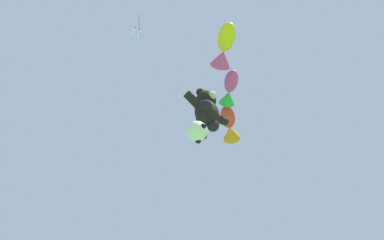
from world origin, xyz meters
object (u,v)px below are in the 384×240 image
(soccer_ball_kite, at_px, (197,131))
(fish_kite_crimson, at_px, (229,125))
(teddy_bear_kite, at_px, (207,109))
(fish_kite_magenta, at_px, (229,90))
(fish_kite_goldfin, at_px, (224,48))
(diamond_kite, at_px, (139,27))

(soccer_ball_kite, height_order, fish_kite_crimson, fish_kite_crimson)
(teddy_bear_kite, bearing_deg, fish_kite_magenta, -28.22)
(teddy_bear_kite, distance_m, fish_kite_goldfin, 2.74)
(teddy_bear_kite, distance_m, fish_kite_magenta, 2.32)
(soccer_ball_kite, relative_size, fish_kite_magenta, 0.44)
(fish_kite_crimson, relative_size, fish_kite_magenta, 1.17)
(fish_kite_magenta, relative_size, diamond_kite, 0.87)
(fish_kite_goldfin, bearing_deg, diamond_kite, 146.86)
(fish_kite_crimson, height_order, fish_kite_goldfin, fish_kite_crimson)
(teddy_bear_kite, xyz_separation_m, diamond_kite, (-3.74, 0.19, 3.26))
(diamond_kite, bearing_deg, teddy_bear_kite, -2.97)
(teddy_bear_kite, bearing_deg, fish_kite_goldfin, -107.47)
(soccer_ball_kite, xyz_separation_m, diamond_kite, (-3.24, 0.14, 5.15))
(teddy_bear_kite, xyz_separation_m, fish_kite_magenta, (1.03, -0.55, 2.01))
(soccer_ball_kite, distance_m, diamond_kite, 6.08)
(soccer_ball_kite, relative_size, fish_kite_goldfin, 0.40)
(teddy_bear_kite, relative_size, fish_kite_crimson, 1.07)
(fish_kite_crimson, xyz_separation_m, fish_kite_goldfin, (-3.19, -2.90, -0.38))
(soccer_ball_kite, relative_size, fish_kite_crimson, 0.38)
(teddy_bear_kite, xyz_separation_m, fish_kite_goldfin, (-0.59, -1.87, 1.91))
(fish_kite_magenta, bearing_deg, soccer_ball_kite, 158.41)
(soccer_ball_kite, distance_m, fish_kite_crimson, 5.30)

